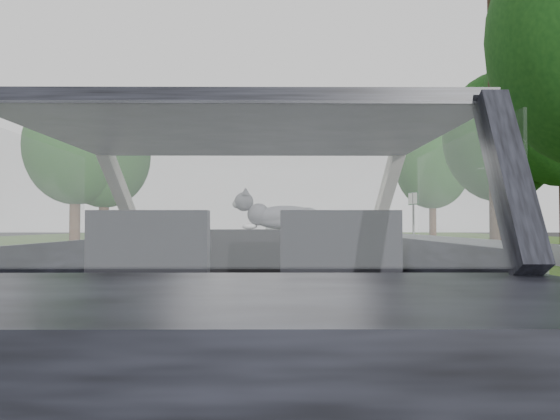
{
  "coord_description": "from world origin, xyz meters",
  "views": [
    {
      "loc": [
        0.13,
        -2.68,
        1.03
      ],
      "look_at": [
        0.15,
        0.58,
        1.12
      ],
      "focal_mm": 35.0,
      "sensor_mm": 36.0,
      "label": 1
    }
  ],
  "objects_px": {
    "subject_car": "(249,287)",
    "highway_sign": "(413,218)",
    "other_car": "(297,233)",
    "utility_pole": "(493,111)",
    "cat": "(286,216)"
  },
  "relations": [
    {
      "from": "cat",
      "to": "other_car",
      "type": "relative_size",
      "value": 0.13
    },
    {
      "from": "subject_car",
      "to": "other_car",
      "type": "height_order",
      "value": "other_car"
    },
    {
      "from": "subject_car",
      "to": "highway_sign",
      "type": "distance_m",
      "value": 26.14
    },
    {
      "from": "highway_sign",
      "to": "utility_pole",
      "type": "height_order",
      "value": "utility_pole"
    },
    {
      "from": "subject_car",
      "to": "cat",
      "type": "distance_m",
      "value": 0.77
    },
    {
      "from": "utility_pole",
      "to": "highway_sign",
      "type": "bearing_deg",
      "value": 84.28
    },
    {
      "from": "subject_car",
      "to": "utility_pole",
      "type": "height_order",
      "value": "utility_pole"
    },
    {
      "from": "highway_sign",
      "to": "utility_pole",
      "type": "bearing_deg",
      "value": -107.69
    },
    {
      "from": "subject_car",
      "to": "other_car",
      "type": "xyz_separation_m",
      "value": [
        0.89,
        17.4,
        0.02
      ]
    },
    {
      "from": "cat",
      "to": "other_car",
      "type": "distance_m",
      "value": 16.77
    },
    {
      "from": "other_car",
      "to": "highway_sign",
      "type": "xyz_separation_m",
      "value": [
        6.25,
        7.74,
        0.61
      ]
    },
    {
      "from": "cat",
      "to": "highway_sign",
      "type": "distance_m",
      "value": 25.46
    },
    {
      "from": "subject_car",
      "to": "utility_pole",
      "type": "xyz_separation_m",
      "value": [
        5.75,
        11.31,
        3.26
      ]
    },
    {
      "from": "highway_sign",
      "to": "other_car",
      "type": "bearing_deg",
      "value": -140.91
    },
    {
      "from": "other_car",
      "to": "highway_sign",
      "type": "distance_m",
      "value": 9.97
    }
  ]
}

